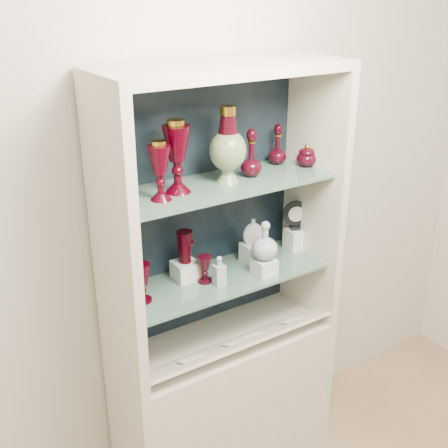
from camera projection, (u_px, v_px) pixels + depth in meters
wall_back at (196, 186)px, 2.43m from camera, size 3.50×0.02×2.80m
cabinet_base at (224, 404)px, 2.66m from camera, size 1.00×0.40×0.75m
cabinet_back_panel at (200, 205)px, 2.44m from camera, size 0.98×0.02×1.15m
cabinet_side_left at (114, 246)px, 2.05m from camera, size 0.04×0.40×1.15m
cabinet_side_right at (313, 196)px, 2.53m from camera, size 0.04×0.40×1.15m
cabinet_top_cap at (224, 69)px, 2.06m from camera, size 1.00×0.40×0.04m
shelf_lower at (221, 277)px, 2.41m from camera, size 0.92×0.34×0.01m
shelf_upper at (221, 185)px, 2.25m from camera, size 0.92×0.34×0.01m
label_ledge at (238, 343)px, 2.42m from camera, size 0.92×0.17×0.09m
label_card_0 at (251, 336)px, 2.45m from camera, size 0.10×0.06×0.03m
label_card_1 at (190, 359)px, 2.29m from camera, size 0.10×0.06×0.03m
label_card_2 at (291, 320)px, 2.56m from camera, size 0.10×0.06×0.03m
label_card_3 at (234, 342)px, 2.40m from camera, size 0.10×0.06×0.03m
pedestal_lamp_left at (160, 171)px, 2.03m from camera, size 0.11×0.11×0.22m
pedestal_lamp_right at (177, 157)px, 2.10m from camera, size 0.14×0.14×0.28m
enamel_urn at (228, 145)px, 2.20m from camera, size 0.17×0.17×0.31m
ruby_decanter_a at (251, 150)px, 2.29m from camera, size 0.11×0.11×0.23m
ruby_decanter_b at (278, 143)px, 2.46m from camera, size 0.10×0.10×0.19m
lidded_bowl at (307, 155)px, 2.45m from camera, size 0.10×0.10×0.10m
cobalt_goblet at (123, 283)px, 2.18m from camera, size 0.08×0.08×0.17m
ruby_goblet_tall at (142, 283)px, 2.19m from camera, size 0.09×0.09×0.16m
ruby_goblet_small at (204, 269)px, 2.34m from camera, size 0.06×0.06×0.12m
riser_ruby_pitcher at (185, 270)px, 2.38m from camera, size 0.10×0.10×0.08m
ruby_pitcher at (185, 247)px, 2.33m from camera, size 0.12×0.10×0.14m
clear_square_bottle at (219, 270)px, 2.32m from camera, size 0.05×0.05×0.13m
riser_flat_flask at (253, 253)px, 2.52m from camera, size 0.09×0.09×0.09m
flat_flask at (253, 231)px, 2.48m from camera, size 0.10×0.07×0.12m
riser_clear_round_decanter at (264, 266)px, 2.42m from camera, size 0.09×0.09×0.07m
clear_round_decanter at (265, 241)px, 2.37m from camera, size 0.14×0.14×0.17m
riser_cameo_medallion at (294, 239)px, 2.65m from camera, size 0.08×0.08×0.10m
cameo_medallion at (296, 215)px, 2.60m from camera, size 0.13×0.09×0.15m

